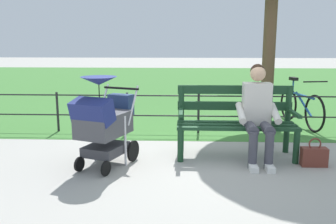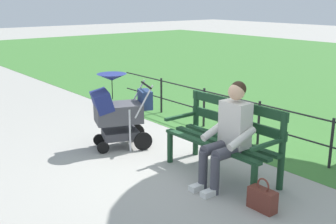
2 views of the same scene
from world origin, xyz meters
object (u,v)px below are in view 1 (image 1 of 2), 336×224
object	(u,v)px
person_on_bench	(258,111)
stroller	(104,121)
bicycle	(300,107)
handbag	(314,156)
park_bench	(236,118)

from	to	relation	value
person_on_bench	stroller	xyz separation A→B (m)	(1.96, 0.33, -0.08)
stroller	bicycle	world-z (taller)	stroller
stroller	handbag	xyz separation A→B (m)	(-2.66, -0.14, -0.47)
stroller	bicycle	bearing A→B (deg)	-142.60
stroller	bicycle	size ratio (longest dim) A/B	0.70
park_bench	handbag	xyz separation A→B (m)	(-0.95, 0.41, -0.40)
park_bench	bicycle	distance (m)	2.39
handbag	stroller	bearing A→B (deg)	2.99
park_bench	handbag	size ratio (longest dim) A/B	4.33
park_bench	person_on_bench	distance (m)	0.37
handbag	bicycle	distance (m)	2.36
stroller	bicycle	xyz separation A→B (m)	(-3.18, -2.43, -0.23)
park_bench	stroller	distance (m)	1.79
handbag	park_bench	bearing A→B (deg)	-23.34
stroller	handbag	size ratio (longest dim) A/B	3.11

